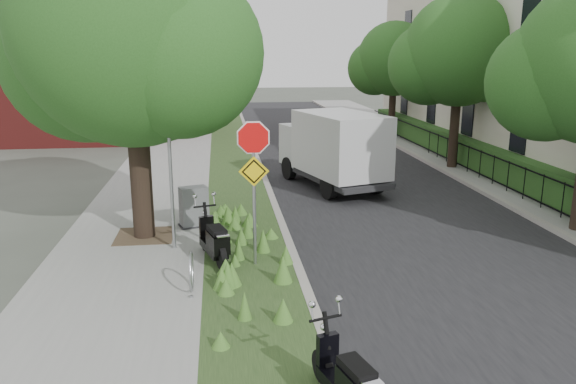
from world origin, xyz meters
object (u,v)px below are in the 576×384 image
(utility_cabinet, at_px, (194,207))
(sign_assembly, at_px, (254,164))
(scooter_near, at_px, (215,244))
(box_truck, at_px, (333,146))

(utility_cabinet, bearing_deg, sign_assembly, -64.36)
(scooter_near, height_order, utility_cabinet, utility_cabinet)
(scooter_near, bearing_deg, utility_cabinet, 101.68)
(scooter_near, xyz_separation_m, box_truck, (3.99, 6.83, 0.92))
(sign_assembly, height_order, scooter_near, sign_assembly)
(sign_assembly, distance_m, box_truck, 7.78)
(sign_assembly, relative_size, utility_cabinet, 3.09)
(sign_assembly, bearing_deg, scooter_near, 164.60)
(box_truck, height_order, utility_cabinet, box_truck)
(sign_assembly, bearing_deg, utility_cabinet, 115.64)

